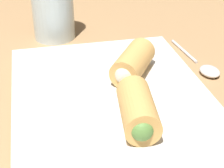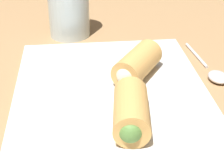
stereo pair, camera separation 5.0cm
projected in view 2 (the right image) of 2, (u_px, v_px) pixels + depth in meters
The scene contains 6 objects.
table_surface at pixel (125, 119), 50.00cm from camera, with size 180.00×140.00×2.00cm.
serving_plate at pixel (112, 99), 50.90cm from camera, with size 34.91×26.51×1.50cm.
roll_front_left at pixel (136, 65), 53.50cm from camera, with size 9.67×8.38×4.19cm.
roll_front_right at pixel (130, 113), 43.17cm from camera, with size 9.76×5.31×4.19cm.
spoon at pixel (215, 74), 57.51cm from camera, with size 15.13×3.20×1.30cm.
drinking_glass at pixel (68, 3), 68.93cm from camera, with size 7.60×7.60×12.69cm.
Camera 2 is at (-40.35, 6.02, 30.32)cm, focal length 60.00 mm.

